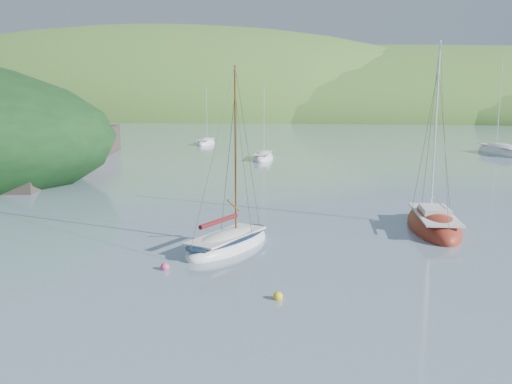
# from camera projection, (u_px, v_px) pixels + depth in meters

# --- Properties ---
(ground) EXTENTS (700.00, 700.00, 0.00)m
(ground) POSITION_uv_depth(u_px,v_px,m) (255.00, 288.00, 24.33)
(ground) COLOR #758AA1
(ground) RESTS_ON ground
(shoreline_hills) EXTENTS (690.00, 135.00, 56.00)m
(shoreline_hills) POSITION_uv_depth(u_px,v_px,m) (305.00, 114.00, 193.44)
(shoreline_hills) COLOR #36772D
(shoreline_hills) RESTS_ON ground
(daysailer_white) EXTENTS (4.86, 7.11, 10.28)m
(daysailer_white) POSITION_uv_depth(u_px,v_px,m) (228.00, 243.00, 30.45)
(daysailer_white) COLOR white
(daysailer_white) RESTS_ON ground
(sloop_red) EXTENTS (3.19, 8.34, 12.16)m
(sloop_red) POSITION_uv_depth(u_px,v_px,m) (433.00, 226.00, 34.45)
(sloop_red) COLOR maroon
(sloop_red) RESTS_ON ground
(distant_sloop_a) EXTENTS (2.56, 6.72, 9.50)m
(distant_sloop_a) POSITION_uv_depth(u_px,v_px,m) (263.00, 158.00, 68.41)
(distant_sloop_a) COLOR white
(distant_sloop_a) RESTS_ON ground
(distant_sloop_b) EXTENTS (5.89, 9.91, 13.34)m
(distant_sloop_b) POSITION_uv_depth(u_px,v_px,m) (501.00, 153.00, 73.68)
(distant_sloop_b) COLOR white
(distant_sloop_b) RESTS_ON ground
(distant_sloop_c) EXTENTS (2.31, 6.43, 9.16)m
(distant_sloop_c) POSITION_uv_depth(u_px,v_px,m) (206.00, 143.00, 86.96)
(distant_sloop_c) COLOR white
(distant_sloop_c) RESTS_ON ground
(mooring_buoys) EXTENTS (19.06, 9.96, 0.49)m
(mooring_buoys) POSITION_uv_depth(u_px,v_px,m) (380.00, 262.00, 27.54)
(mooring_buoys) COLOR yellow
(mooring_buoys) RESTS_ON ground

